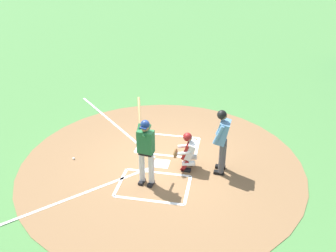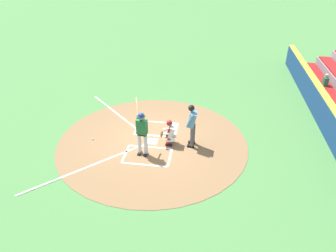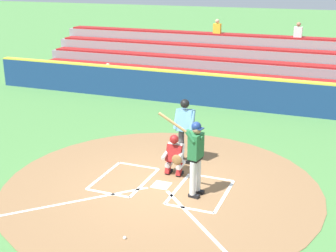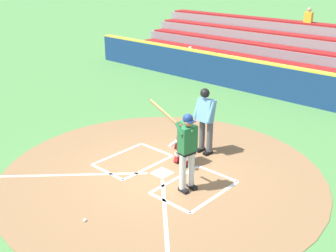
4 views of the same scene
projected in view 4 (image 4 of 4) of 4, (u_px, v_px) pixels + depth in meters
ground_plane at (162, 173)px, 10.28m from camera, size 120.00×120.00×0.00m
dirt_circle at (162, 173)px, 10.28m from camera, size 8.00×8.00×0.01m
home_plate_and_chalk at (137, 186)px, 9.67m from camera, size 7.93×4.91×0.01m
batter at (187, 147)px, 9.14m from camera, size 1.01×0.61×2.13m
catcher at (184, 144)px, 10.53m from camera, size 0.59×0.63×1.13m
plate_umpire at (205, 116)px, 10.99m from camera, size 0.60×0.44×1.86m
baseball at (85, 220)px, 8.36m from camera, size 0.07×0.07×0.07m
backstop_wall at (300, 86)px, 15.19m from camera, size 22.00×0.36×1.31m
bleacher_stand at (336, 65)px, 17.36m from camera, size 20.00×4.25×3.00m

